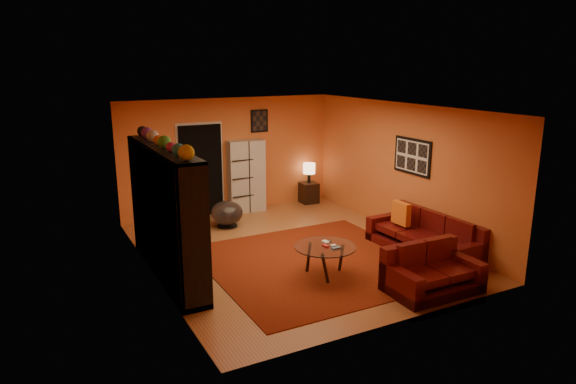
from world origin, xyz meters
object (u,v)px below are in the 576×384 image
storage_cabinet (246,176)px  bowl_chair (227,213)px  coffee_table (325,249)px  side_table (309,193)px  entertainment_unit (166,213)px  table_lamp (309,169)px  tv (169,215)px  loveseat (429,272)px  sofa (427,237)px

storage_cabinet → bowl_chair: size_ratio=2.45×
coffee_table → side_table: (2.01, 3.98, -0.21)m
entertainment_unit → bowl_chair: size_ratio=4.44×
table_lamp → bowl_chair: bearing=-161.0°
entertainment_unit → coffee_table: entertainment_unit is taller
tv → storage_cabinet: bearing=-42.0°
bowl_chair → tv: bearing=-131.5°
entertainment_unit → loveseat: size_ratio=2.14×
sofa → tv: bearing=163.2°
bowl_chair → table_lamp: 2.68m
entertainment_unit → table_lamp: entertainment_unit is taller
entertainment_unit → sofa: 4.63m
loveseat → coffee_table: (-1.12, 1.19, 0.17)m
entertainment_unit → loveseat: 4.20m
tv → bowl_chair: tv is taller
bowl_chair → side_table: size_ratio=1.35×
tv → loveseat: (3.29, -2.40, -0.72)m
loveseat → bowl_chair: bearing=21.3°
sofa → storage_cabinet: bearing=112.6°
sofa → loveseat: 1.63m
tv → side_table: (4.18, 2.77, -0.75)m
storage_cabinet → table_lamp: size_ratio=3.41×
bowl_chair → side_table: bearing=19.0°
sofa → side_table: sofa is taller
tv → loveseat: tv is taller
sofa → bowl_chair: bearing=129.0°
sofa → side_table: 3.95m
loveseat → table_lamp: size_ratio=2.89×
loveseat → bowl_chair: size_ratio=2.08×
sofa → loveseat: bearing=-132.9°
loveseat → tv: bearing=55.0°
entertainment_unit → loveseat: entertainment_unit is taller
bowl_chair → side_table: 2.63m
entertainment_unit → sofa: size_ratio=1.36×
tv → storage_cabinet: (2.54, 2.82, -0.18)m
storage_cabinet → table_lamp: 1.64m
storage_cabinet → entertainment_unit: bearing=-127.2°
sofa → table_lamp: 3.98m
entertainment_unit → bowl_chair: entertainment_unit is taller
tv → table_lamp: (4.18, 2.77, -0.16)m
loveseat → table_lamp: table_lamp is taller
coffee_table → table_lamp: (2.01, 3.98, 0.39)m
sofa → coffee_table: bearing=179.3°
tv → side_table: tv is taller
entertainment_unit → bowl_chair: 2.69m
sofa → side_table: bearing=90.8°
sofa → coffee_table: size_ratio=2.22×
bowl_chair → table_lamp: bearing=19.0°
sofa → bowl_chair: (-2.66, 3.08, 0.01)m
storage_cabinet → loveseat: bearing=-76.3°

